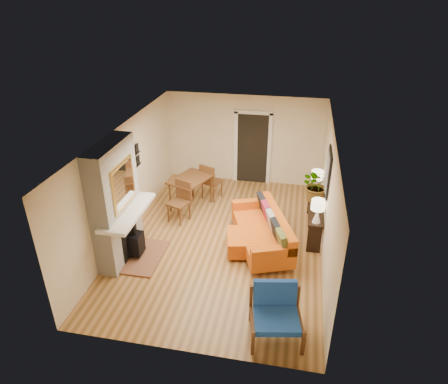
# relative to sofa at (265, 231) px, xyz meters

# --- Properties ---
(room_shell) EXTENTS (6.50, 6.50, 6.50)m
(room_shell) POSITION_rel_sofa_xyz_m (-0.37, 2.65, 0.86)
(room_shell) COLOR #B88447
(room_shell) RESTS_ON ground
(fireplace) EXTENTS (1.09, 1.68, 2.60)m
(fireplace) POSITION_rel_sofa_xyz_m (-2.98, -0.98, 0.86)
(fireplace) COLOR white
(fireplace) RESTS_ON ground
(sofa) EXTENTS (1.66, 2.39, 0.87)m
(sofa) POSITION_rel_sofa_xyz_m (0.00, 0.00, 0.00)
(sofa) COLOR silver
(sofa) RESTS_ON ground
(ottoman) EXTENTS (0.98, 0.98, 0.42)m
(ottoman) POSITION_rel_sofa_xyz_m (-0.37, -0.32, -0.14)
(ottoman) COLOR silver
(ottoman) RESTS_ON ground
(blue_chair) EXTENTS (0.99, 0.98, 0.90)m
(blue_chair) POSITION_rel_sofa_xyz_m (0.44, -2.51, 0.10)
(blue_chair) COLOR brown
(blue_chair) RESTS_ON ground
(dining_table) EXTENTS (1.30, 1.96, 1.04)m
(dining_table) POSITION_rel_sofa_xyz_m (-2.02, 1.34, 0.30)
(dining_table) COLOR brown
(dining_table) RESTS_ON ground
(console_table) EXTENTS (0.34, 1.85, 0.72)m
(console_table) POSITION_rel_sofa_xyz_m (1.09, 0.78, 0.20)
(console_table) COLOR black
(console_table) RESTS_ON ground
(lamp_near) EXTENTS (0.30, 0.30, 0.54)m
(lamp_near) POSITION_rel_sofa_xyz_m (1.09, 0.02, 0.68)
(lamp_near) COLOR white
(lamp_near) RESTS_ON console_table
(lamp_far) EXTENTS (0.30, 0.30, 0.54)m
(lamp_far) POSITION_rel_sofa_xyz_m (1.09, 1.53, 0.68)
(lamp_far) COLOR white
(lamp_far) RESTS_ON console_table
(houseplant) EXTENTS (0.96, 0.91, 0.84)m
(houseplant) POSITION_rel_sofa_xyz_m (1.08, 1.01, 0.76)
(houseplant) COLOR #1E5919
(houseplant) RESTS_ON console_table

